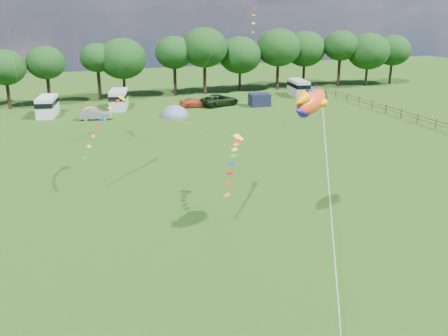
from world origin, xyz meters
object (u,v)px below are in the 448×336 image
object	(u,v)px
car_d	(220,100)
tent_greyblue	(175,116)
car_c	(194,103)
campervan_b	(47,106)
car_b	(96,114)
campervan_c	(119,99)
walker_b	(308,95)
campervan_d	(298,87)
fish_kite	(309,103)
tent_orange	(91,115)
walker_a	(325,98)

from	to	relation	value
car_d	tent_greyblue	xyz separation A→B (m)	(-7.70, -4.35, -0.77)
car_c	campervan_b	world-z (taller)	campervan_b
car_b	campervan_c	xyz separation A→B (m)	(3.83, 5.75, 0.70)
car_b	car_c	distance (m)	14.15
tent_greyblue	walker_b	size ratio (longest dim) A/B	2.24
campervan_d	tent_greyblue	xyz separation A→B (m)	(-21.79, -7.33, -1.30)
campervan_b	campervan_c	size ratio (longest dim) A/B	0.97
car_c	fish_kite	bearing A→B (deg)	173.45
tent_orange	walker_b	size ratio (longest dim) A/B	1.71
car_c	tent_orange	size ratio (longest dim) A/B	1.31
campervan_b	walker_a	distance (m)	37.92
campervan_b	tent_greyblue	world-z (taller)	campervan_b
car_b	walker_b	size ratio (longest dim) A/B	2.06
tent_orange	tent_greyblue	size ratio (longest dim) A/B	0.76
campervan_c	fish_kite	size ratio (longest dim) A/B	1.55
car_b	campervan_c	world-z (taller)	campervan_c
tent_greyblue	walker_a	xyz separation A→B (m)	(22.28, 0.29, 0.84)
tent_greyblue	campervan_c	bearing A→B (deg)	129.17
car_c	fish_kite	size ratio (longest dim) A/B	1.13
campervan_c	car_b	bearing A→B (deg)	160.80
car_d	campervan_d	world-z (taller)	campervan_d
fish_kite	walker_b	xyz separation A→B (m)	(22.02, 38.34, -7.44)
car_b	fish_kite	size ratio (longest dim) A/B	1.04
tent_greyblue	tent_orange	bearing A→B (deg)	157.30
fish_kite	walker_a	bearing A→B (deg)	23.78
car_c	car_d	size ratio (longest dim) A/B	0.70
car_b	tent_orange	bearing A→B (deg)	15.01
campervan_b	tent_greyblue	bearing A→B (deg)	-98.94
campervan_d	tent_orange	distance (m)	32.01
car_d	walker_a	distance (m)	15.14
car_c	walker_a	size ratio (longest dim) A/B	2.36
fish_kite	walker_a	xyz separation A→B (m)	(23.48, 35.95, -7.48)
campervan_d	fish_kite	bearing A→B (deg)	161.48
campervan_b	walker_a	bearing A→B (deg)	-86.36
car_c	car_d	distance (m)	3.66
fish_kite	campervan_c	bearing A→B (deg)	63.20
car_d	tent_greyblue	distance (m)	8.87
campervan_d	fish_kite	xyz separation A→B (m)	(-22.99, -42.99, 7.01)
car_d	car_b	bearing A→B (deg)	83.44
campervan_b	walker_b	distance (m)	36.18
campervan_d	walker_b	size ratio (longest dim) A/B	2.94
car_d	tent_orange	world-z (taller)	car_d
car_c	tent_orange	world-z (taller)	car_c
tent_greyblue	walker_a	world-z (taller)	walker_a
tent_greyblue	campervan_b	bearing A→B (deg)	158.98
walker_a	car_c	bearing A→B (deg)	-21.68
car_b	walker_b	world-z (taller)	walker_b
car_d	campervan_b	world-z (taller)	campervan_b
campervan_d	tent_greyblue	bearing A→B (deg)	118.21
car_b	fish_kite	distance (m)	38.92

